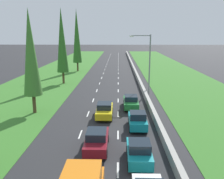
# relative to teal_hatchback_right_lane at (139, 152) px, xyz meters

# --- Properties ---
(ground_plane) EXTENTS (300.00, 300.00, 0.00)m
(ground_plane) POSITION_rel_teal_hatchback_right_lane_xyz_m (-3.26, 43.94, -0.84)
(ground_plane) COLOR #28282B
(ground_plane) RESTS_ON ground
(grass_verge_left) EXTENTS (14.00, 140.00, 0.04)m
(grass_verge_left) POSITION_rel_teal_hatchback_right_lane_xyz_m (-15.91, 43.94, -0.82)
(grass_verge_left) COLOR #387528
(grass_verge_left) RESTS_ON ground
(grass_verge_right) EXTENTS (14.00, 140.00, 0.04)m
(grass_verge_right) POSITION_rel_teal_hatchback_right_lane_xyz_m (11.09, 43.94, -0.82)
(grass_verge_right) COLOR #387528
(grass_verge_right) RESTS_ON ground
(median_barrier) EXTENTS (0.44, 120.00, 0.85)m
(median_barrier) POSITION_rel_teal_hatchback_right_lane_xyz_m (2.44, 43.94, -0.41)
(median_barrier) COLOR #9E9B93
(median_barrier) RESTS_ON ground
(lane_markings) EXTENTS (3.64, 116.00, 0.01)m
(lane_markings) POSITION_rel_teal_hatchback_right_lane_xyz_m (-3.26, 43.94, -0.83)
(lane_markings) COLOR white
(lane_markings) RESTS_ON ground
(teal_hatchback_right_lane) EXTENTS (1.74, 3.90, 1.72)m
(teal_hatchback_right_lane) POSITION_rel_teal_hatchback_right_lane_xyz_m (0.00, 0.00, 0.00)
(teal_hatchback_right_lane) COLOR teal
(teal_hatchback_right_lane) RESTS_ON ground
(maroon_sedan_centre_lane) EXTENTS (1.82, 4.50, 1.64)m
(maroon_sedan_centre_lane) POSITION_rel_teal_hatchback_right_lane_xyz_m (-3.22, 2.03, -0.02)
(maroon_sedan_centre_lane) COLOR maroon
(maroon_sedan_centre_lane) RESTS_ON ground
(teal_hatchback_right_lane_third) EXTENTS (1.74, 3.90, 1.72)m
(teal_hatchback_right_lane_third) POSITION_rel_teal_hatchback_right_lane_xyz_m (0.39, 6.67, 0.00)
(teal_hatchback_right_lane_third) COLOR teal
(teal_hatchback_right_lane_third) RESTS_ON ground
(yellow_sedan_centre_lane) EXTENTS (1.82, 4.50, 1.64)m
(yellow_sedan_centre_lane) POSITION_rel_teal_hatchback_right_lane_xyz_m (-3.04, 9.97, -0.02)
(yellow_sedan_centre_lane) COLOR yellow
(yellow_sedan_centre_lane) RESTS_ON ground
(green_sedan_right_lane) EXTENTS (1.82, 4.50, 1.64)m
(green_sedan_right_lane) POSITION_rel_teal_hatchback_right_lane_xyz_m (0.06, 13.45, -0.02)
(green_sedan_right_lane) COLOR #237A33
(green_sedan_right_lane) RESTS_ON ground
(poplar_tree_second) EXTENTS (2.10, 2.10, 11.93)m
(poplar_tree_second) POSITION_rel_teal_hatchback_right_lane_xyz_m (-11.34, 11.19, 6.18)
(poplar_tree_second) COLOR #4C3823
(poplar_tree_second) RESTS_ON ground
(poplar_tree_third) EXTENTS (2.14, 2.14, 13.72)m
(poplar_tree_third) POSITION_rel_teal_hatchback_right_lane_xyz_m (-11.72, 28.67, 7.07)
(poplar_tree_third) COLOR #4C3823
(poplar_tree_third) RESTS_ON ground
(poplar_tree_fourth) EXTENTS (2.17, 2.17, 14.93)m
(poplar_tree_fourth) POSITION_rel_teal_hatchback_right_lane_xyz_m (-11.56, 44.14, 7.68)
(poplar_tree_fourth) COLOR #4C3823
(poplar_tree_fourth) RESTS_ON ground
(street_light_mast) EXTENTS (3.20, 0.28, 9.00)m
(street_light_mast) POSITION_rel_teal_hatchback_right_lane_xyz_m (2.88, 21.09, 4.40)
(street_light_mast) COLOR gray
(street_light_mast) RESTS_ON ground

